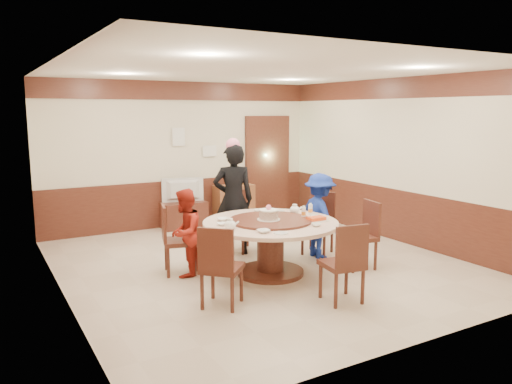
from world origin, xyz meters
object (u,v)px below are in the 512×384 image
person_red (185,233)px  thermos (235,176)px  shrimp_platter (316,219)px  side_cabinet (234,203)px  birthday_cake (269,215)px  person_standing (233,200)px  person_blue (320,216)px  tv_stand (184,215)px  banquet_table (270,237)px  television (183,190)px

person_red → thermos: (2.18, 2.73, 0.34)m
shrimp_platter → side_cabinet: (0.57, 3.57, -0.40)m
side_cabinet → birthday_cake: bearing=-109.4°
person_standing → thermos: (1.11, 2.10, 0.07)m
person_standing → shrimp_platter: person_standing is taller
person_red → person_blue: 2.15m
shrimp_platter → person_blue: bearing=49.5°
person_red → person_standing: bearing=162.4°
birthday_cake → thermos: size_ratio=0.83×
side_cabinet → shrimp_platter: bearing=-99.1°
tv_stand → side_cabinet: size_ratio=1.06×
person_red → tv_stand: person_red is taller
person_blue → side_cabinet: bearing=0.6°
banquet_table → thermos: (1.14, 3.26, 0.41)m
person_red → person_blue: (2.14, -0.19, 0.05)m
television → side_cabinet: 1.16m
banquet_table → tv_stand: 3.24m
person_blue → shrimp_platter: 0.86m
banquet_table → person_standing: person_standing is taller
banquet_table → thermos: bearing=70.8°
person_standing → tv_stand: person_standing is taller
person_standing → side_cabinet: 2.42m
television → thermos: thermos is taller
person_blue → person_red: bearing=85.7°
person_standing → tv_stand: (-0.01, 2.07, -0.62)m
tv_stand → television: 0.48m
banquet_table → person_blue: size_ratio=1.42×
banquet_table → person_red: 1.17m
banquet_table → side_cabinet: bearing=71.2°
tv_stand → side_cabinet: bearing=1.6°
birthday_cake → person_blue: bearing=17.6°
banquet_table → television: (0.01, 3.23, 0.20)m
person_red → television: size_ratio=1.49×
banquet_table → person_blue: 1.15m
tv_stand → side_cabinet: (1.10, 0.03, 0.12)m
person_standing → birthday_cake: 1.18m
banquet_table → birthday_cake: bearing=-152.9°
person_standing → side_cabinet: (1.09, 2.10, -0.50)m
birthday_cake → tv_stand: (0.06, 3.25, -0.60)m
birthday_cake → side_cabinet: size_ratio=0.39×
shrimp_platter → side_cabinet: 3.64m
person_red → thermos: person_red is taller
person_standing → television: person_standing is taller
person_blue → tv_stand: bearing=21.4°
banquet_table → television: television is taller
person_blue → television: bearing=21.4°
person_standing → thermos: bearing=-97.7°
shrimp_platter → tv_stand: (-0.53, 3.54, -0.53)m
person_blue → thermos: size_ratio=3.43×
shrimp_platter → tv_stand: 3.62m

